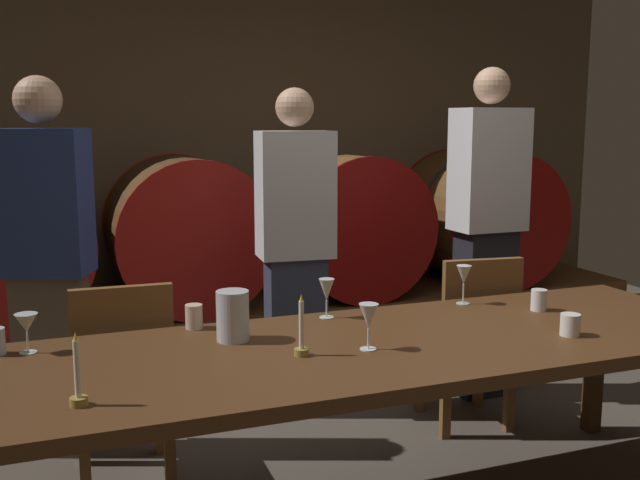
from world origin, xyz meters
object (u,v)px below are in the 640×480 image
at_px(candle_left, 78,385).
at_px(cup_far_right, 539,300).
at_px(wine_glass_center_right, 327,291).
at_px(wine_glass_far_left, 26,324).
at_px(guest_left, 48,264).
at_px(cup_center_right, 570,325).
at_px(wine_glass_center_left, 369,317).
at_px(wine_barrel_center_left, 186,232).
at_px(pitcher, 233,316).
at_px(wine_glass_far_right, 464,276).
at_px(guest_right, 487,231).
at_px(cup_center_left, 194,317).
at_px(wine_barrel_center_right, 345,224).
at_px(chair_left, 123,373).
at_px(guest_center, 295,250).
at_px(wine_barrel_far_left, 7,241).
at_px(dining_table, 377,357).
at_px(candle_right, 301,338).
at_px(chair_right, 471,333).
at_px(wine_barrel_far_right, 478,216).

xyz_separation_m(candle_left, cup_far_right, (1.90, 0.42, -0.02)).
distance_m(candle_left, wine_glass_center_right, 1.19).
bearing_deg(wine_glass_far_left, guest_left, 84.09).
bearing_deg(cup_center_right, wine_glass_center_left, 171.75).
bearing_deg(wine_barrel_center_left, pitcher, -95.88).
distance_m(wine_glass_far_left, wine_glass_far_right, 1.80).
bearing_deg(wine_glass_center_left, guest_right, 42.44).
distance_m(cup_center_left, cup_far_right, 1.45).
relative_size(wine_barrel_center_right, cup_far_right, 10.42).
relative_size(chair_left, guest_center, 0.52).
relative_size(wine_barrel_far_left, dining_table, 0.33).
bearing_deg(wine_glass_far_right, guest_right, 50.22).
xyz_separation_m(candle_right, wine_glass_far_left, (-0.88, 0.37, 0.04)).
bearing_deg(wine_barrel_center_right, guest_right, -73.40).
relative_size(dining_table, cup_center_right, 34.86).
xyz_separation_m(wine_glass_center_right, cup_far_right, (0.89, -0.21, -0.07)).
bearing_deg(candle_right, chair_right, 32.10).
height_order(wine_barrel_far_right, chair_right, wine_barrel_far_right).
xyz_separation_m(wine_barrel_far_right, wine_glass_center_left, (-1.93, -2.29, 0.01)).
bearing_deg(pitcher, wine_glass_center_right, 21.32).
xyz_separation_m(wine_barrel_far_left, cup_far_right, (2.16, -2.06, -0.07)).
xyz_separation_m(wine_barrel_center_right, wine_glass_far_right, (-0.20, -1.84, 0.02)).
bearing_deg(dining_table, wine_glass_far_left, 165.29).
height_order(wine_barrel_far_left, wine_glass_far_right, wine_barrel_far_left).
distance_m(wine_barrel_center_left, wine_barrel_center_right, 1.09).
height_order(chair_right, cup_center_right, chair_right).
bearing_deg(chair_left, candle_right, 127.94).
distance_m(candle_left, cup_center_right, 1.77).
bearing_deg(wine_glass_far_right, guest_left, 156.28).
relative_size(wine_barrel_center_left, guest_center, 0.56).
xyz_separation_m(chair_left, chair_right, (1.68, -0.01, 0.00)).
xyz_separation_m(candle_left, wine_glass_center_left, (0.99, 0.18, 0.06)).
height_order(wine_glass_far_right, cup_center_left, wine_glass_far_right).
distance_m(guest_center, cup_far_right, 1.27).
bearing_deg(guest_left, guest_center, -155.43).
xyz_separation_m(wine_barrel_far_left, wine_glass_far_right, (1.92, -1.84, 0.02)).
xyz_separation_m(chair_left, guest_right, (2.00, 0.37, 0.44)).
xyz_separation_m(chair_right, wine_glass_center_right, (-0.88, -0.29, 0.35)).
height_order(chair_right, candle_right, candle_right).
bearing_deg(wine_barrel_center_right, chair_left, -136.89).
bearing_deg(guest_left, pitcher, 145.42).
relative_size(wine_glass_far_right, cup_center_left, 1.82).
bearing_deg(cup_center_right, pitcher, 161.87).
bearing_deg(candle_left, wine_glass_center_left, 10.41).
distance_m(guest_center, wine_glass_far_left, 1.56).
bearing_deg(cup_center_left, wine_barrel_center_left, 80.24).
xyz_separation_m(cup_center_right, cup_far_right, (0.13, 0.35, 0.00)).
xyz_separation_m(wine_barrel_far_left, dining_table, (1.32, -2.22, -0.17)).
relative_size(wine_glass_far_left, wine_glass_center_right, 0.86).
height_order(chair_left, candle_left, candle_left).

